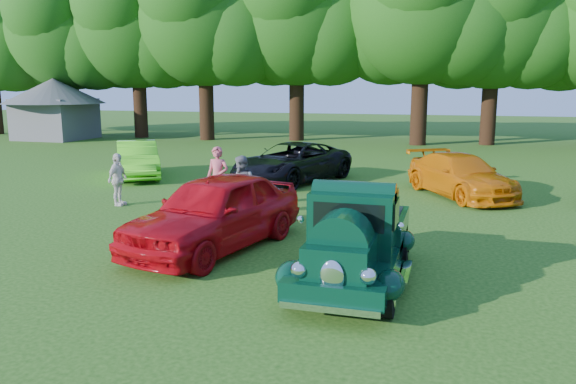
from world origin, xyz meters
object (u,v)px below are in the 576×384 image
(back_car_orange, at_px, (461,176))
(spectator_grey, at_px, (241,186))
(spectator_pink, at_px, (218,178))
(spectator_white, at_px, (118,180))
(back_car_lime, at_px, (137,159))
(gazebo, at_px, (54,102))
(hero_pickup, at_px, (355,242))
(red_convertible, at_px, (215,212))
(back_car_black, at_px, (292,163))

(back_car_orange, relative_size, spectator_grey, 2.79)
(spectator_pink, xyz_separation_m, spectator_white, (-2.96, -0.37, -0.12))
(back_car_lime, relative_size, spectator_grey, 2.55)
(spectator_pink, distance_m, spectator_white, 2.99)
(gazebo, bearing_deg, spectator_grey, -41.60)
(spectator_white, bearing_deg, hero_pickup, -121.88)
(hero_pickup, relative_size, spectator_white, 2.81)
(back_car_lime, height_order, spectator_grey, spectator_grey)
(spectator_grey, distance_m, spectator_white, 3.92)
(back_car_lime, xyz_separation_m, spectator_white, (2.19, -4.69, 0.08))
(hero_pickup, height_order, back_car_lime, hero_pickup)
(spectator_white, bearing_deg, back_car_orange, -67.61)
(red_convertible, xyz_separation_m, gazebo, (-20.05, 20.31, 1.60))
(spectator_pink, bearing_deg, red_convertible, -67.29)
(hero_pickup, xyz_separation_m, red_convertible, (-3.18, 1.20, 0.08))
(red_convertible, xyz_separation_m, spectator_white, (-4.45, 3.26, -0.04))
(red_convertible, bearing_deg, spectator_grey, 113.61)
(back_car_lime, distance_m, back_car_black, 5.93)
(spectator_pink, bearing_deg, back_car_orange, 30.85)
(back_car_orange, bearing_deg, red_convertible, -155.34)
(hero_pickup, relative_size, gazebo, 0.67)
(spectator_pink, bearing_deg, hero_pickup, -45.58)
(hero_pickup, xyz_separation_m, spectator_pink, (-4.68, 4.83, 0.16))
(spectator_white, xyz_separation_m, gazebo, (-15.59, 17.06, 1.64))
(back_car_orange, bearing_deg, back_car_lime, 146.46)
(spectator_grey, bearing_deg, red_convertible, -30.61)
(spectator_white, bearing_deg, spectator_grey, -95.43)
(back_car_lime, bearing_deg, back_car_black, -27.45)
(back_car_black, relative_size, spectator_pink, 2.88)
(hero_pickup, relative_size, back_car_black, 0.84)
(spectator_white, bearing_deg, spectator_pink, -84.47)
(back_car_orange, bearing_deg, hero_pickup, -133.51)
(back_car_black, bearing_deg, back_car_orange, 9.86)
(spectator_grey, distance_m, gazebo, 26.13)
(spectator_white, bearing_deg, red_convertible, -127.80)
(red_convertible, distance_m, back_car_lime, 10.36)
(red_convertible, bearing_deg, back_car_lime, 143.14)
(hero_pickup, distance_m, red_convertible, 3.40)
(back_car_orange, relative_size, spectator_white, 2.97)
(hero_pickup, relative_size, back_car_lime, 1.04)
(back_car_lime, bearing_deg, spectator_pink, -73.45)
(spectator_grey, relative_size, gazebo, 0.25)
(back_car_orange, xyz_separation_m, gazebo, (-25.11, 12.82, 1.75))
(red_convertible, height_order, spectator_grey, spectator_grey)
(hero_pickup, xyz_separation_m, gazebo, (-23.23, 21.51, 1.68))
(back_car_lime, distance_m, spectator_white, 5.18)
(red_convertible, distance_m, back_car_black, 8.60)
(back_car_lime, xyz_separation_m, back_car_orange, (11.70, -0.45, -0.02))
(hero_pickup, height_order, spectator_pink, spectator_pink)
(hero_pickup, bearing_deg, back_car_black, 111.89)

